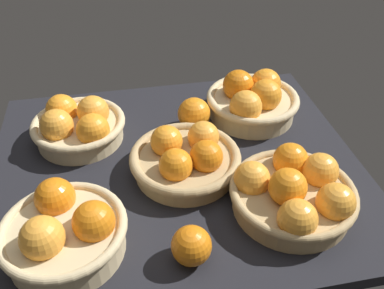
% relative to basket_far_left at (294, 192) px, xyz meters
% --- Properties ---
extents(market_tray, '(0.84, 0.72, 0.03)m').
position_rel_basket_far_left_xyz_m(market_tray, '(0.21, -0.18, -0.06)').
color(market_tray, black).
rests_on(market_tray, ground).
extents(basket_far_left, '(0.25, 0.25, 0.11)m').
position_rel_basket_far_left_xyz_m(basket_far_left, '(0.00, 0.00, 0.00)').
color(basket_far_left, tan).
rests_on(basket_far_left, market_tray).
extents(basket_center, '(0.25, 0.25, 0.10)m').
position_rel_basket_far_left_xyz_m(basket_center, '(0.19, -0.15, -0.00)').
color(basket_center, tan).
rests_on(basket_center, market_tray).
extents(basket_far_right, '(0.23, 0.23, 0.12)m').
position_rel_basket_far_left_xyz_m(basket_far_right, '(0.44, 0.02, 0.00)').
color(basket_far_right, '#D3BC8C').
rests_on(basket_far_right, market_tray).
extents(basket_near_right, '(0.23, 0.23, 0.11)m').
position_rel_basket_far_left_xyz_m(basket_near_right, '(0.43, -0.31, 0.00)').
color(basket_near_right, '#D3BC8C').
rests_on(basket_near_right, market_tray).
extents(basket_near_left, '(0.24, 0.24, 0.12)m').
position_rel_basket_far_left_xyz_m(basket_near_left, '(-0.02, -0.33, 0.01)').
color(basket_near_left, '#D3BC8C').
rests_on(basket_near_left, market_tray).
extents(loose_orange_front_gap, '(0.08, 0.08, 0.08)m').
position_rel_basket_far_left_xyz_m(loose_orange_front_gap, '(0.14, -0.31, -0.00)').
color(loose_orange_front_gap, orange).
rests_on(loose_orange_front_gap, market_tray).
extents(loose_orange_back_gap, '(0.07, 0.07, 0.07)m').
position_rel_basket_far_left_xyz_m(loose_orange_back_gap, '(0.22, 0.08, -0.01)').
color(loose_orange_back_gap, orange).
rests_on(loose_orange_back_gap, market_tray).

